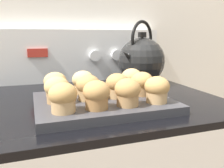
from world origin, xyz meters
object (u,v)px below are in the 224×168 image
muffin_r0_c0 (63,97)px  muffin_r0_c2 (128,92)px  muffin_r1_c0 (57,90)px  muffin_r0_c1 (97,95)px  muffin_r1_c3 (142,84)px  muffin_pan (103,103)px  muffin_r2_c3 (132,79)px  muffin_r0_c3 (157,89)px  muffin_r2_c0 (55,84)px  tea_kettle (141,60)px  muffin_r1_c2 (117,85)px  muffin_r2_c1 (83,82)px  muffin_r1_c1 (88,87)px

muffin_r0_c0 → muffin_r0_c2: bearing=-0.2°
muffin_r1_c0 → muffin_r0_c1: bearing=-45.9°
muffin_r0_c2 → muffin_r1_c3: same height
muffin_pan → muffin_r2_c3: 0.15m
muffin_r0_c3 → muffin_r1_c0: size_ratio=1.00×
muffin_r0_c1 → muffin_r0_c2: (0.08, -0.00, 0.00)m
muffin_r1_c3 → muffin_r2_c0: same height
muffin_r1_c3 → tea_kettle: 0.28m
muffin_r0_c2 → tea_kettle: (0.20, 0.33, 0.04)m
muffin_r1_c2 → muffin_r0_c3: bearing=-45.0°
muffin_pan → muffin_r0_c3: bearing=-32.9°
muffin_r1_c2 → muffin_r2_c1: 0.11m
muffin_r1_c2 → muffin_r2_c1: bearing=135.3°
muffin_r1_c1 → muffin_r0_c1: bearing=-90.2°
muffin_r0_c1 → muffin_r1_c3: size_ratio=1.00×
muffin_r0_c1 → muffin_r1_c1: (0.00, 0.08, 0.00)m
muffin_r1_c2 → muffin_r0_c1: bearing=-135.0°
muffin_r0_c1 → muffin_r0_c3: (0.16, 0.00, 0.00)m
muffin_r1_c0 → muffin_r2_c1: bearing=42.5°
muffin_r2_c0 → muffin_r0_c0: bearing=-89.8°
muffin_pan → muffin_r0_c0: bearing=-145.1°
muffin_r2_c3 → tea_kettle: size_ratio=0.27×
muffin_r2_c3 → tea_kettle: tea_kettle is taller
muffin_r0_c1 → muffin_r2_c1: bearing=89.0°
muffin_r0_c2 → muffin_r2_c0: size_ratio=1.00×
muffin_r0_c0 → muffin_r2_c3: bearing=33.9°
muffin_pan → muffin_r2_c0: (-0.12, 0.08, 0.04)m
muffin_r1_c3 → muffin_r2_c0: 0.25m
muffin_r1_c3 → muffin_pan: bearing=-178.8°
muffin_r1_c2 → tea_kettle: tea_kettle is taller
muffin_r0_c2 → muffin_r2_c0: 0.22m
muffin_r2_c3 → muffin_r0_c3: bearing=-89.3°
muffin_r1_c2 → muffin_r2_c1: size_ratio=1.00×
muffin_r0_c3 → muffin_r1_c0: 0.25m
muffin_r0_c2 → muffin_r0_c3: bearing=2.3°
muffin_r0_c0 → muffin_r1_c3: same height
muffin_r0_c0 → tea_kettle: bearing=43.3°
muffin_r2_c1 → muffin_r1_c2: bearing=-44.7°
muffin_r0_c1 → muffin_r0_c2: bearing=-0.0°
muffin_pan → muffin_r1_c3: muffin_r1_c3 is taller
muffin_r2_c0 → tea_kettle: tea_kettle is taller
muffin_r1_c2 → muffin_r2_c0: (-0.16, 0.08, 0.00)m
muffin_r0_c1 → muffin_r2_c3: bearing=45.0°
muffin_pan → muffin_r2_c3: bearing=33.0°
muffin_r1_c0 → muffin_r2_c3: (0.24, 0.08, 0.00)m
muffin_r0_c2 → muffin_r1_c1: bearing=132.7°
muffin_r1_c2 → muffin_r2_c3: bearing=45.1°
muffin_r1_c1 → tea_kettle: size_ratio=0.27×
muffin_r0_c3 → tea_kettle: tea_kettle is taller
muffin_r0_c3 → muffin_r0_c1: bearing=-178.8°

